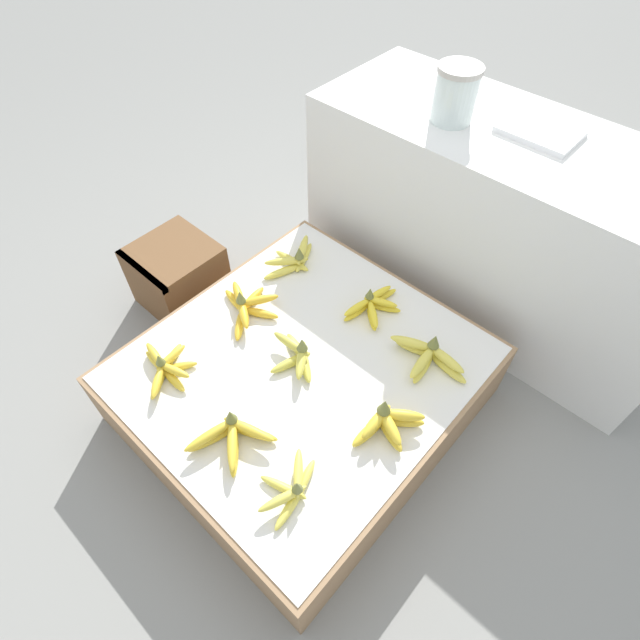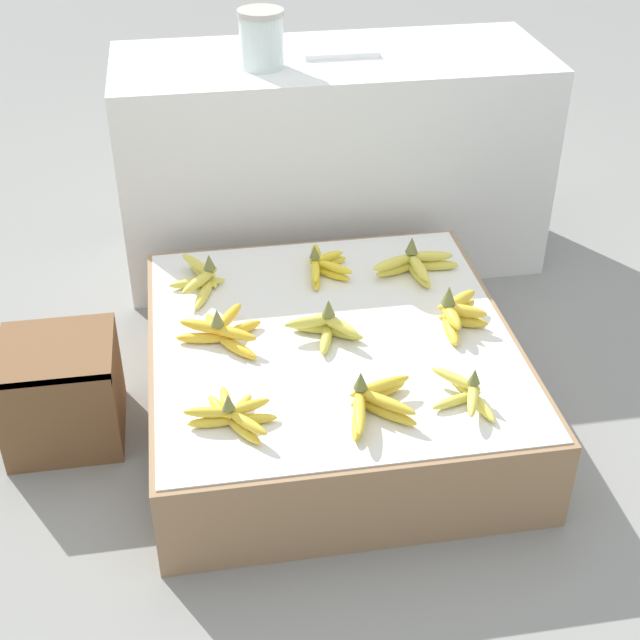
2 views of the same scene
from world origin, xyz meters
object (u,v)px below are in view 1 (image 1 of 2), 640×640
object	(u,v)px
banana_bunch_front_midright	(292,489)
banana_bunch_back_midleft	(373,305)
foam_tray_white	(540,131)
banana_bunch_back_midright	(429,356)
banana_bunch_front_midleft	(232,436)
banana_bunch_back_left	(294,259)
glass_jar	(455,94)
banana_bunch_middle_midleft	(297,355)
banana_bunch_middle_midright	(388,423)
wooden_crate	(178,275)
banana_bunch_front_left	(166,368)
banana_bunch_middle_left	(247,306)

from	to	relation	value
banana_bunch_front_midright	banana_bunch_back_midleft	world-z (taller)	same
foam_tray_white	banana_bunch_front_midright	bearing A→B (deg)	-85.77
banana_bunch_back_midright	foam_tray_white	distance (m)	0.77
banana_bunch_front_midleft	banana_bunch_back_left	distance (m)	0.70
banana_bunch_front_midleft	banana_bunch_back_midright	xyz separation A→B (m)	(0.24, 0.57, 0.00)
banana_bunch_front_midleft	foam_tray_white	xyz separation A→B (m)	(0.13, 1.21, 0.42)
banana_bunch_front_midleft	banana_bunch_back_midleft	size ratio (longest dim) A/B	0.92
banana_bunch_front_midleft	glass_jar	distance (m)	1.21
banana_bunch_middle_midleft	banana_bunch_front_midleft	bearing A→B (deg)	-79.83
banana_bunch_front_midleft	banana_bunch_middle_midright	xyz separation A→B (m)	(0.29, 0.31, 0.01)
banana_bunch_back_midright	wooden_crate	bearing A→B (deg)	-166.70
banana_bunch_middle_midright	banana_bunch_middle_midleft	bearing A→B (deg)	179.95
banana_bunch_front_left	banana_bunch_front_midright	size ratio (longest dim) A/B	1.02
banana_bunch_back_midright	banana_bunch_middle_midleft	bearing A→B (deg)	-138.85
banana_bunch_front_midright	banana_bunch_back_midright	distance (m)	0.57
banana_bunch_front_midleft	foam_tray_white	size ratio (longest dim) A/B	0.91
wooden_crate	banana_bunch_front_midleft	bearing A→B (deg)	-25.04
banana_bunch_front_left	wooden_crate	bearing A→B (deg)	141.91
wooden_crate	banana_bunch_back_midleft	bearing A→B (deg)	21.44
banana_bunch_middle_midleft	banana_bunch_middle_midright	bearing A→B (deg)	-0.05
wooden_crate	foam_tray_white	bearing A→B (deg)	45.10
banana_bunch_middle_left	banana_bunch_middle_midleft	xyz separation A→B (m)	(0.26, -0.03, 0.00)
glass_jar	foam_tray_white	world-z (taller)	glass_jar
banana_bunch_front_midleft	banana_bunch_middle_midleft	size ratio (longest dim) A/B	1.04
wooden_crate	banana_bunch_back_midleft	size ratio (longest dim) A/B	1.26
banana_bunch_front_left	banana_bunch_middle_midright	xyz separation A→B (m)	(0.60, 0.30, 0.01)
banana_bunch_front_left	banana_bunch_back_midleft	bearing A→B (deg)	63.47
wooden_crate	glass_jar	bearing A→B (deg)	50.63
banana_bunch_front_midleft	banana_bunch_back_left	xyz separation A→B (m)	(-0.36, 0.61, -0.00)
banana_bunch_middle_midleft	banana_bunch_middle_midright	xyz separation A→B (m)	(0.34, -0.00, 0.01)
wooden_crate	banana_bunch_front_left	world-z (taller)	banana_bunch_front_left
banana_bunch_back_left	glass_jar	bearing A→B (deg)	64.03
banana_bunch_front_left	banana_bunch_front_midright	distance (m)	0.54
banana_bunch_front_midright	banana_bunch_middle_midright	distance (m)	0.31
banana_bunch_back_midleft	glass_jar	xyz separation A→B (m)	(-0.10, 0.47, 0.50)
wooden_crate	banana_bunch_front_left	bearing A→B (deg)	-38.09
banana_bunch_front_midleft	glass_jar	world-z (taller)	glass_jar
banana_bunch_middle_midleft	glass_jar	xyz separation A→B (m)	(-0.06, 0.78, 0.50)
banana_bunch_middle_left	banana_bunch_back_midright	distance (m)	0.61
banana_bunch_middle_midright	foam_tray_white	bearing A→B (deg)	99.89
banana_bunch_front_midright	banana_bunch_front_midleft	bearing A→B (deg)	-177.98
banana_bunch_front_left	banana_bunch_back_midright	size ratio (longest dim) A/B	0.79
glass_jar	banana_bunch_back_left	bearing A→B (deg)	-115.97
banana_bunch_front_left	banana_bunch_back_left	distance (m)	0.59
banana_bunch_middle_midleft	banana_bunch_back_midright	distance (m)	0.40
wooden_crate	banana_bunch_back_midleft	distance (m)	0.79
banana_bunch_back_midright	glass_jar	world-z (taller)	glass_jar
banana_bunch_middle_midleft	banana_bunch_front_left	bearing A→B (deg)	-131.37
wooden_crate	banana_bunch_back_left	size ratio (longest dim) A/B	1.13
banana_bunch_back_left	banana_bunch_back_midleft	distance (m)	0.34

